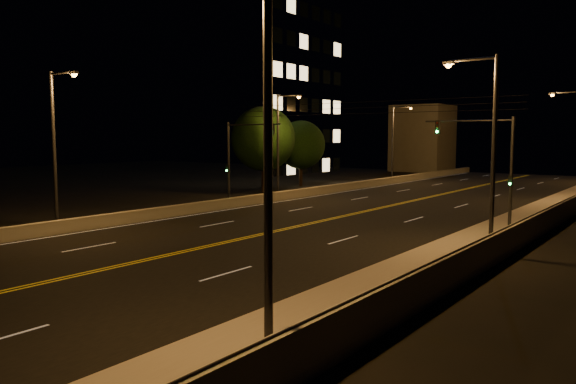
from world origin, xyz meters
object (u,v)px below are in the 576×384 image
Objects in this scene: streetlight_4 at (56,140)px; tree_0 at (263,139)px; building_tower at (231,66)px; streetlight_6 at (395,138)px; tree_1 at (301,145)px; traffic_signal_left at (238,154)px; traffic_signal_right at (494,160)px; streetlight_0 at (258,144)px; streetlight_5 at (280,139)px; streetlight_1 at (488,140)px.

streetlight_4 reaches higher than tree_0.
building_tower is at bearing 118.06° from streetlight_4.
streetlight_6 is 0.30× the size of building_tower.
building_tower is at bearing 165.21° from tree_1.
building_tower is at bearing 132.86° from traffic_signal_left.
streetlight_0 is at bearing -86.24° from traffic_signal_right.
tree_1 is (-7.01, 18.32, 0.45)m from traffic_signal_left.
streetlight_0 is at bearing -51.44° from tree_0.
traffic_signal_left is (1.08, -29.30, -1.15)m from streetlight_6.
streetlight_0 is 1.00× the size of streetlight_4.
traffic_signal_left is (-18.87, 0.00, 0.00)m from traffic_signal_right.
streetlight_5 is at bearing 126.21° from streetlight_0.
traffic_signal_right and traffic_signal_left have the same top height.
streetlight_4 is at bearing -90.00° from streetlight_6.
streetlight_6 is at bearing 121.14° from streetlight_1.
tree_0 is at bearing -101.93° from streetlight_6.
streetlight_5 reaches higher than traffic_signal_right.
tree_0 reaches higher than traffic_signal_right.
building_tower is (-19.17, -7.49, 9.04)m from streetlight_6.
streetlight_1 is 6.45m from traffic_signal_right.
traffic_signal_right is (19.96, -29.30, -1.15)m from streetlight_6.
tree_0 is at bearing 99.95° from streetlight_4.
tree_1 is (-1.76, 8.73, -0.68)m from tree_0.
streetlight_6 is 1.39× the size of traffic_signal_right.
streetlight_1 is 25.03m from streetlight_5.
traffic_signal_left is at bearing 132.11° from streetlight_0.
streetlight_4 is 1.39× the size of traffic_signal_left.
traffic_signal_left is 0.90× the size of tree_1.
streetlight_1 is at bearing 90.00° from streetlight_0.
streetlight_1 is 1.26× the size of tree_1.
streetlight_0 is 36.29m from streetlight_5.
streetlight_0 reaches higher than tree_0.
traffic_signal_left is (1.08, 14.14, -1.15)m from streetlight_4.
tree_1 is (-27.36, 40.84, -0.70)m from streetlight_0.
streetlight_4 is at bearing -90.00° from streetlight_5.
streetlight_5 is 0.30× the size of building_tower.
streetlight_1 is 1.39× the size of traffic_signal_right.
tree_1 is (-27.36, 24.49, -0.70)m from streetlight_1.
tree_1 is at bearing 123.82° from streetlight_0.
streetlight_1 and streetlight_6 have the same top height.
streetlight_0 is at bearing -90.00° from streetlight_1.
streetlight_0 is 1.39× the size of traffic_signal_right.
traffic_signal_right is 0.22× the size of building_tower.
streetlight_5 is at bearing -90.00° from streetlight_6.
streetlight_0 and streetlight_6 have the same top height.
traffic_signal_right is at bearing -29.15° from building_tower.
building_tower is at bearing 150.85° from traffic_signal_right.
tree_1 is at bearing 117.13° from streetlight_5.
tree_0 is (-4.16, 23.73, -0.01)m from streetlight_4.
streetlight_4 is 1.26× the size of tree_1.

